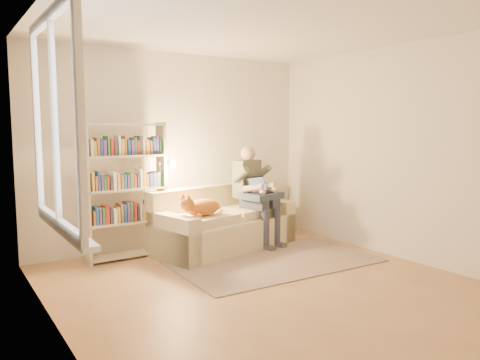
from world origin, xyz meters
TOP-DOWN VIEW (x-y plane):
  - floor at (0.00, 0.00)m, footprint 4.50×4.50m
  - ceiling at (0.00, 0.00)m, footprint 4.00×4.50m
  - wall_left at (-2.00, 0.00)m, footprint 0.02×4.50m
  - wall_right at (2.00, 0.00)m, footprint 0.02×4.50m
  - wall_back at (0.00, 2.25)m, footprint 4.00×0.02m
  - window at (-1.95, 0.20)m, footprint 0.12×1.52m
  - sofa at (0.41, 1.66)m, footprint 2.05×1.24m
  - person at (0.88, 1.61)m, footprint 0.47×0.65m
  - cat at (-0.03, 1.44)m, footprint 0.69×0.35m
  - blanket at (0.87, 1.48)m, footprint 0.58×0.51m
  - laptop at (0.87, 1.49)m, footprint 0.38×0.35m
  - bookshelf at (-0.82, 1.90)m, footprint 1.10×0.30m
  - rug at (0.60, 0.77)m, footprint 2.43×1.48m

SIDE VIEW (x-z plane):
  - floor at x=0.00m, z-range 0.00..0.00m
  - rug at x=0.60m, z-range 0.00..0.01m
  - sofa at x=0.41m, z-range -0.11..0.70m
  - cat at x=-0.03m, z-range 0.50..0.76m
  - blanket at x=0.87m, z-range 0.65..0.73m
  - person at x=0.88m, z-range 0.09..1.44m
  - laptop at x=0.87m, z-range 0.65..0.92m
  - bookshelf at x=-0.82m, z-range 0.09..1.76m
  - wall_left at x=-2.00m, z-range 0.00..2.60m
  - wall_right at x=2.00m, z-range 0.00..2.60m
  - wall_back at x=0.00m, z-range 0.00..2.60m
  - window at x=-1.95m, z-range 0.53..2.22m
  - ceiling at x=0.00m, z-range 2.59..2.61m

